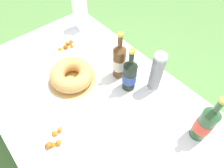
{
  "coord_description": "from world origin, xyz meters",
  "views": [
    {
      "loc": [
        0.47,
        -0.34,
        1.65
      ],
      "look_at": [
        -0.07,
        0.13,
        0.73
      ],
      "focal_mm": 32.0,
      "sensor_mm": 36.0,
      "label": 1
    }
  ],
  "objects_px": {
    "snack_plate_left": "(67,46)",
    "bundt_cake": "(72,75)",
    "cider_bottle_amber": "(119,61)",
    "cider_bottle_green": "(205,123)",
    "paper_towel_roll": "(81,13)",
    "cup_stack": "(157,72)",
    "snack_plate_near": "(57,139)",
    "juice_bottle_red": "(130,75)"
  },
  "relations": [
    {
      "from": "bundt_cake",
      "to": "snack_plate_left",
      "type": "distance_m",
      "value": 0.32
    },
    {
      "from": "snack_plate_left",
      "to": "bundt_cake",
      "type": "bearing_deg",
      "value": -26.37
    },
    {
      "from": "snack_plate_left",
      "to": "cider_bottle_green",
      "type": "bearing_deg",
      "value": 8.27
    },
    {
      "from": "juice_bottle_red",
      "to": "cup_stack",
      "type": "bearing_deg",
      "value": 48.45
    },
    {
      "from": "cup_stack",
      "to": "snack_plate_left",
      "type": "xyz_separation_m",
      "value": [
        -0.65,
        -0.2,
        -0.12
      ]
    },
    {
      "from": "juice_bottle_red",
      "to": "cider_bottle_green",
      "type": "bearing_deg",
      "value": 7.08
    },
    {
      "from": "cup_stack",
      "to": "snack_plate_near",
      "type": "height_order",
      "value": "cup_stack"
    },
    {
      "from": "cider_bottle_green",
      "to": "juice_bottle_red",
      "type": "xyz_separation_m",
      "value": [
        -0.46,
        -0.06,
        -0.01
      ]
    },
    {
      "from": "cider_bottle_amber",
      "to": "snack_plate_near",
      "type": "relative_size",
      "value": 1.42
    },
    {
      "from": "snack_plate_near",
      "to": "snack_plate_left",
      "type": "relative_size",
      "value": 0.97
    },
    {
      "from": "bundt_cake",
      "to": "cider_bottle_amber",
      "type": "distance_m",
      "value": 0.3
    },
    {
      "from": "snack_plate_near",
      "to": "paper_towel_roll",
      "type": "bearing_deg",
      "value": 137.04
    },
    {
      "from": "paper_towel_roll",
      "to": "cider_bottle_amber",
      "type": "bearing_deg",
      "value": -11.06
    },
    {
      "from": "snack_plate_left",
      "to": "paper_towel_roll",
      "type": "xyz_separation_m",
      "value": [
        -0.12,
        0.22,
        0.11
      ]
    },
    {
      "from": "cider_bottle_green",
      "to": "snack_plate_left",
      "type": "xyz_separation_m",
      "value": [
        -1.01,
        -0.15,
        -0.11
      ]
    },
    {
      "from": "bundt_cake",
      "to": "cider_bottle_green",
      "type": "xyz_separation_m",
      "value": [
        0.72,
        0.29,
        0.07
      ]
    },
    {
      "from": "snack_plate_left",
      "to": "juice_bottle_red",
      "type": "bearing_deg",
      "value": 9.25
    },
    {
      "from": "juice_bottle_red",
      "to": "paper_towel_roll",
      "type": "bearing_deg",
      "value": 169.02
    },
    {
      "from": "snack_plate_near",
      "to": "snack_plate_left",
      "type": "bearing_deg",
      "value": 143.31
    },
    {
      "from": "juice_bottle_red",
      "to": "paper_towel_roll",
      "type": "distance_m",
      "value": 0.69
    },
    {
      "from": "paper_towel_roll",
      "to": "bundt_cake",
      "type": "bearing_deg",
      "value": -41.49
    },
    {
      "from": "juice_bottle_red",
      "to": "snack_plate_left",
      "type": "bearing_deg",
      "value": -170.75
    },
    {
      "from": "bundt_cake",
      "to": "paper_towel_roll",
      "type": "relative_size",
      "value": 1.22
    },
    {
      "from": "cider_bottle_amber",
      "to": "snack_plate_near",
      "type": "distance_m",
      "value": 0.56
    },
    {
      "from": "cider_bottle_green",
      "to": "cup_stack",
      "type": "bearing_deg",
      "value": 171.22
    },
    {
      "from": "cider_bottle_green",
      "to": "cider_bottle_amber",
      "type": "distance_m",
      "value": 0.57
    },
    {
      "from": "bundt_cake",
      "to": "juice_bottle_red",
      "type": "height_order",
      "value": "juice_bottle_red"
    },
    {
      "from": "cider_bottle_green",
      "to": "snack_plate_near",
      "type": "xyz_separation_m",
      "value": [
        -0.44,
        -0.57,
        -0.11
      ]
    },
    {
      "from": "cup_stack",
      "to": "snack_plate_near",
      "type": "xyz_separation_m",
      "value": [
        -0.09,
        -0.62,
        -0.12
      ]
    },
    {
      "from": "juice_bottle_red",
      "to": "paper_towel_roll",
      "type": "height_order",
      "value": "juice_bottle_red"
    },
    {
      "from": "cider_bottle_amber",
      "to": "cider_bottle_green",
      "type": "bearing_deg",
      "value": 3.58
    },
    {
      "from": "cup_stack",
      "to": "cider_bottle_amber",
      "type": "distance_m",
      "value": 0.23
    },
    {
      "from": "paper_towel_roll",
      "to": "cup_stack",
      "type": "bearing_deg",
      "value": -1.39
    },
    {
      "from": "cider_bottle_green",
      "to": "paper_towel_roll",
      "type": "relative_size",
      "value": 1.31
    },
    {
      "from": "juice_bottle_red",
      "to": "snack_plate_near",
      "type": "relative_size",
      "value": 1.32
    },
    {
      "from": "bundt_cake",
      "to": "cider_bottle_green",
      "type": "height_order",
      "value": "cider_bottle_green"
    },
    {
      "from": "juice_bottle_red",
      "to": "snack_plate_left",
      "type": "height_order",
      "value": "juice_bottle_red"
    },
    {
      "from": "bundt_cake",
      "to": "cider_bottle_amber",
      "type": "relative_size",
      "value": 0.93
    },
    {
      "from": "cup_stack",
      "to": "cider_bottle_amber",
      "type": "height_order",
      "value": "cider_bottle_amber"
    },
    {
      "from": "cider_bottle_green",
      "to": "paper_towel_roll",
      "type": "bearing_deg",
      "value": 176.26
    },
    {
      "from": "snack_plate_near",
      "to": "cup_stack",
      "type": "bearing_deg",
      "value": 82.18
    },
    {
      "from": "snack_plate_near",
      "to": "snack_plate_left",
      "type": "height_order",
      "value": "snack_plate_near"
    }
  ]
}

